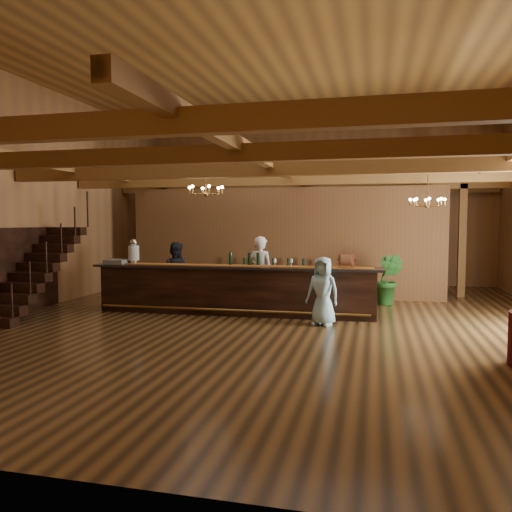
% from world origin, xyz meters
% --- Properties ---
extents(floor, '(14.00, 14.00, 0.00)m').
position_xyz_m(floor, '(0.00, 0.00, 0.00)').
color(floor, brown).
rests_on(floor, ground).
extents(ceiling, '(14.00, 14.00, 0.00)m').
position_xyz_m(ceiling, '(0.00, 0.00, 5.50)').
color(ceiling, '#A07231').
rests_on(ceiling, wall_back).
extents(wall_back, '(12.00, 0.10, 5.50)m').
position_xyz_m(wall_back, '(0.00, 7.00, 2.75)').
color(wall_back, '#99653F').
rests_on(wall_back, floor).
extents(wall_front, '(12.00, 0.10, 5.50)m').
position_xyz_m(wall_front, '(0.00, -7.00, 2.75)').
color(wall_front, '#99653F').
rests_on(wall_front, floor).
extents(wall_left, '(0.10, 14.00, 5.50)m').
position_xyz_m(wall_left, '(-6.00, 0.00, 2.75)').
color(wall_left, '#99653F').
rests_on(wall_left, floor).
extents(beam_grid, '(11.90, 13.90, 0.39)m').
position_xyz_m(beam_grid, '(0.00, 0.51, 3.24)').
color(beam_grid, brown).
rests_on(beam_grid, wall_left).
extents(support_posts, '(9.20, 10.20, 3.20)m').
position_xyz_m(support_posts, '(0.00, -0.50, 1.60)').
color(support_posts, brown).
rests_on(support_posts, floor).
extents(partition_wall, '(9.00, 0.18, 3.10)m').
position_xyz_m(partition_wall, '(-0.50, 3.50, 1.55)').
color(partition_wall, brown).
rests_on(partition_wall, floor).
extents(staircase, '(1.00, 2.80, 2.00)m').
position_xyz_m(staircase, '(-5.45, -0.74, 1.00)').
color(staircase, '#371B10').
rests_on(staircase, floor).
extents(backroom_boxes, '(4.10, 0.60, 1.10)m').
position_xyz_m(backroom_boxes, '(-0.29, 5.50, 0.53)').
color(backroom_boxes, '#371B10').
rests_on(backroom_boxes, floor).
extents(tasting_bar, '(6.75, 1.02, 1.14)m').
position_xyz_m(tasting_bar, '(-1.05, 0.51, 0.57)').
color(tasting_bar, '#371B10').
rests_on(tasting_bar, floor).
extents(beverage_dispenser, '(0.26, 0.26, 0.60)m').
position_xyz_m(beverage_dispenser, '(-3.59, 0.51, 1.41)').
color(beverage_dispenser, silver).
rests_on(beverage_dispenser, tasting_bar).
extents(glass_rack_tray, '(0.50, 0.50, 0.10)m').
position_xyz_m(glass_rack_tray, '(-3.97, 0.39, 1.17)').
color(glass_rack_tray, gray).
rests_on(glass_rack_tray, tasting_bar).
extents(raffle_drum, '(0.34, 0.24, 0.30)m').
position_xyz_m(raffle_drum, '(1.50, 0.52, 1.30)').
color(raffle_drum, brown).
rests_on(raffle_drum, tasting_bar).
extents(bar_bottle_0, '(0.07, 0.07, 0.30)m').
position_xyz_m(bar_bottle_0, '(-1.18, 0.64, 1.27)').
color(bar_bottle_0, black).
rests_on(bar_bottle_0, tasting_bar).
extents(bar_bottle_1, '(0.07, 0.07, 0.30)m').
position_xyz_m(bar_bottle_1, '(-0.73, 0.65, 1.27)').
color(bar_bottle_1, black).
rests_on(bar_bottle_1, tasting_bar).
extents(bar_bottle_2, '(0.07, 0.07, 0.30)m').
position_xyz_m(bar_bottle_2, '(-0.52, 0.66, 1.27)').
color(bar_bottle_2, black).
rests_on(bar_bottle_2, tasting_bar).
extents(backbar_shelf, '(2.96, 0.55, 0.83)m').
position_xyz_m(backbar_shelf, '(-0.68, 3.23, 0.41)').
color(backbar_shelf, '#371B10').
rests_on(backbar_shelf, floor).
extents(chandelier_left, '(0.80, 0.80, 0.51)m').
position_xyz_m(chandelier_left, '(-1.57, 0.03, 2.85)').
color(chandelier_left, '#AB853E').
rests_on(chandelier_left, beam_grid).
extents(chandelier_right, '(0.80, 0.80, 0.75)m').
position_xyz_m(chandelier_right, '(3.28, 1.73, 2.60)').
color(chandelier_right, '#AB853E').
rests_on(chandelier_right, beam_grid).
extents(bartender, '(0.75, 0.60, 1.79)m').
position_xyz_m(bartender, '(-0.60, 1.29, 0.89)').
color(bartender, white).
rests_on(bartender, floor).
extents(staff_second, '(0.81, 0.65, 1.62)m').
position_xyz_m(staff_second, '(-2.87, 1.36, 0.81)').
color(staff_second, black).
rests_on(staff_second, floor).
extents(guest, '(0.80, 0.64, 1.42)m').
position_xyz_m(guest, '(1.07, -0.29, 0.71)').
color(guest, '#9ED3E1').
rests_on(guest, floor).
extents(floor_plant, '(0.88, 0.80, 1.32)m').
position_xyz_m(floor_plant, '(2.45, 2.62, 0.66)').
color(floor_plant, '#1B4A17').
rests_on(floor_plant, floor).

